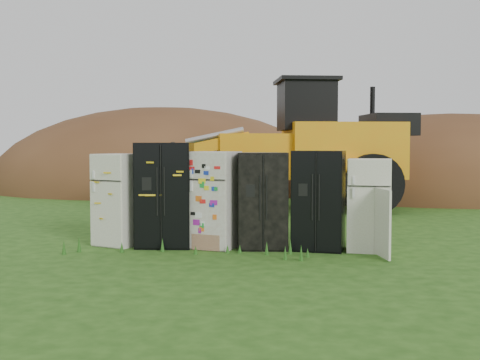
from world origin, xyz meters
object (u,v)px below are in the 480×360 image
Objects in this scene: fridge_black_right at (319,200)px; fridge_open_door at (369,205)px; fridge_dark_mid at (263,201)px; fridge_black_side at (165,195)px; fridge_leftmost at (119,200)px; fridge_sticker at (215,200)px; wheel_loader at (273,145)px.

fridge_black_right is 0.93m from fridge_open_door.
fridge_dark_mid is 1.07× the size of fridge_open_door.
fridge_leftmost is at bearing 171.57° from fridge_black_side.
fridge_black_right is at bearing -4.46° from fridge_black_side.
fridge_black_right is (3.84, -0.05, 0.03)m from fridge_leftmost.
fridge_black_side is 0.97m from fridge_sticker.
fridge_sticker is 2.88m from fridge_open_door.
fridge_black_right is (1.96, 0.01, 0.01)m from fridge_sticker.
fridge_leftmost is at bearing -172.81° from fridge_black_right.
fridge_open_door is (1.97, -0.04, -0.06)m from fridge_dark_mid.
fridge_black_right is 0.23× the size of wheel_loader.
fridge_dark_mid is at bearing -172.49° from fridge_black_right.
fridge_black_side is 1.08× the size of fridge_black_right.
fridge_open_door is 0.21× the size of wheel_loader.
fridge_leftmost is 3.84m from fridge_black_right.
wheel_loader is at bearing 86.53° from fridge_dark_mid.
fridge_leftmost is at bearing -166.27° from fridge_sticker.
fridge_black_right is (2.92, 0.01, -0.07)m from fridge_black_side.
fridge_sticker is 0.23× the size of wheel_loader.
fridge_dark_mid reaches higher than fridge_open_door.
fridge_black_side is at bearing 19.13° from fridge_leftmost.
fridge_black_side is at bearing -164.42° from fridge_sticker.
fridge_dark_mid reaches higher than fridge_leftmost.
fridge_black_side is 3.85m from fridge_open_door.
wheel_loader reaches higher than fridge_dark_mid.
wheel_loader is (-1.28, 6.72, 1.04)m from fridge_black_right.
fridge_black_side reaches higher than fridge_sticker.
wheel_loader is at bearing 91.92° from fridge_leftmost.
fridge_black_right is at bearing -174.86° from fridge_open_door.
fridge_black_right is at bearing 22.15° from fridge_leftmost.
fridge_open_door is (3.85, -0.02, -0.15)m from fridge_black_side.
fridge_sticker is 1.08× the size of fridge_open_door.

